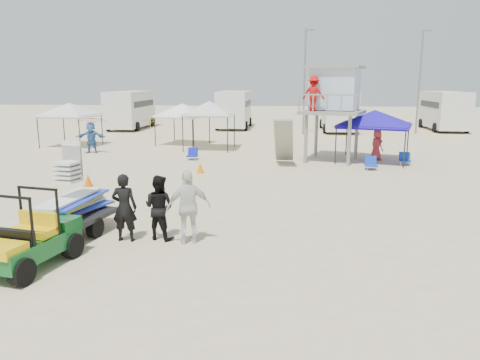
# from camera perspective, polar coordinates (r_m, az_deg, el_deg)

# --- Properties ---
(ground) EXTENTS (140.00, 140.00, 0.00)m
(ground) POSITION_cam_1_polar(r_m,az_deg,el_deg) (11.15, -4.22, -9.70)
(ground) COLOR beige
(ground) RESTS_ON ground
(utility_cart) EXTENTS (1.55, 2.46, 1.74)m
(utility_cart) POSITION_cam_1_polar(r_m,az_deg,el_deg) (11.40, -24.61, -5.98)
(utility_cart) COLOR #0C501C
(utility_cart) RESTS_ON ground
(surf_trailer) EXTENTS (1.79, 2.74, 2.24)m
(surf_trailer) POSITION_cam_1_polar(r_m,az_deg,el_deg) (13.35, -19.64, -2.60)
(surf_trailer) COLOR black
(surf_trailer) RESTS_ON ground
(man_left) EXTENTS (0.67, 0.45, 1.79)m
(man_left) POSITION_cam_1_polar(r_m,az_deg,el_deg) (12.50, -13.91, -3.29)
(man_left) COLOR black
(man_left) RESTS_ON ground
(man_mid) EXTENTS (0.99, 0.87, 1.73)m
(man_mid) POSITION_cam_1_polar(r_m,az_deg,el_deg) (12.48, -9.84, -3.29)
(man_mid) COLOR black
(man_mid) RESTS_ON ground
(man_right) EXTENTS (1.22, 0.85, 1.92)m
(man_right) POSITION_cam_1_polar(r_m,az_deg,el_deg) (12.02, -6.27, -3.30)
(man_right) COLOR silver
(man_right) RESTS_ON ground
(lifeguard_tower) EXTENTS (3.71, 3.71, 4.76)m
(lifeguard_tower) POSITION_cam_1_polar(r_m,az_deg,el_deg) (24.83, 11.10, 10.43)
(lifeguard_tower) COLOR gray
(lifeguard_tower) RESTS_ON ground
(canopy_blue) EXTENTS (4.26, 4.26, 3.07)m
(canopy_blue) POSITION_cam_1_polar(r_m,az_deg,el_deg) (25.29, 16.12, 7.89)
(canopy_blue) COLOR black
(canopy_blue) RESTS_ON ground
(canopy_white_a) EXTENTS (2.92, 2.92, 3.34)m
(canopy_white_a) POSITION_cam_1_polar(r_m,az_deg,el_deg) (28.70, -3.78, 9.29)
(canopy_white_a) COLOR black
(canopy_white_a) RESTS_ON ground
(canopy_white_b) EXTENTS (3.27, 3.27, 3.17)m
(canopy_white_b) POSITION_cam_1_polar(r_m,az_deg,el_deg) (31.98, -20.09, 8.56)
(canopy_white_b) COLOR black
(canopy_white_b) RESTS_ON ground
(canopy_white_c) EXTENTS (3.41, 3.41, 3.09)m
(canopy_white_c) POSITION_cam_1_polar(r_m,az_deg,el_deg) (31.14, -7.05, 8.97)
(canopy_white_c) COLOR black
(canopy_white_c) RESTS_ON ground
(umbrella_a) EXTENTS (2.28, 2.32, 1.90)m
(umbrella_a) POSITION_cam_1_polar(r_m,az_deg,el_deg) (31.74, -17.55, 5.68)
(umbrella_a) COLOR red
(umbrella_a) RESTS_ON ground
(umbrella_b) EXTENTS (2.42, 2.42, 1.56)m
(umbrella_b) POSITION_cam_1_polar(r_m,az_deg,el_deg) (34.56, -10.79, 6.21)
(umbrella_b) COLOR yellow
(umbrella_b) RESTS_ON ground
(cone_near) EXTENTS (0.34, 0.34, 0.50)m
(cone_near) POSITION_cam_1_polar(r_m,az_deg,el_deg) (19.55, -18.02, -0.03)
(cone_near) COLOR #E05807
(cone_near) RESTS_ON ground
(cone_far) EXTENTS (0.34, 0.34, 0.50)m
(cone_far) POSITION_cam_1_polar(r_m,az_deg,el_deg) (21.42, -4.88, 1.53)
(cone_far) COLOR orange
(cone_far) RESTS_ON ground
(beach_chair_a) EXTENTS (0.58, 0.62, 0.64)m
(beach_chair_a) POSITION_cam_1_polar(r_m,az_deg,el_deg) (25.12, -5.81, 3.19)
(beach_chair_a) COLOR #101BAE
(beach_chair_a) RESTS_ON ground
(beach_chair_b) EXTENTS (0.59, 0.63, 0.64)m
(beach_chair_b) POSITION_cam_1_polar(r_m,az_deg,el_deg) (22.99, 15.67, 2.00)
(beach_chair_b) COLOR #1039B7
(beach_chair_b) RESTS_ON ground
(beach_chair_c) EXTENTS (0.63, 0.67, 0.64)m
(beach_chair_c) POSITION_cam_1_polar(r_m,az_deg,el_deg) (24.81, 19.45, 2.46)
(beach_chair_c) COLOR #0F39A9
(beach_chair_c) RESTS_ON ground
(rv_far_left) EXTENTS (2.64, 6.80, 3.25)m
(rv_far_left) POSITION_cam_1_polar(r_m,az_deg,el_deg) (42.58, -13.23, 8.53)
(rv_far_left) COLOR silver
(rv_far_left) RESTS_ON ground
(rv_mid_left) EXTENTS (2.65, 6.50, 3.25)m
(rv_mid_left) POSITION_cam_1_polar(r_m,az_deg,el_deg) (42.04, -0.73, 8.80)
(rv_mid_left) COLOR silver
(rv_mid_left) RESTS_ON ground
(rv_mid_right) EXTENTS (2.64, 7.00, 3.25)m
(rv_mid_right) POSITION_cam_1_polar(r_m,az_deg,el_deg) (40.46, 11.92, 8.42)
(rv_mid_right) COLOR silver
(rv_mid_right) RESTS_ON ground
(rv_far_right) EXTENTS (2.64, 6.60, 3.25)m
(rv_far_right) POSITION_cam_1_polar(r_m,az_deg,el_deg) (43.76, 23.63, 7.93)
(rv_far_right) COLOR silver
(rv_far_right) RESTS_ON ground
(light_pole_left) EXTENTS (0.14, 0.14, 8.00)m
(light_pole_left) POSITION_cam_1_polar(r_m,az_deg,el_deg) (37.21, 7.85, 11.67)
(light_pole_left) COLOR slate
(light_pole_left) RESTS_ON ground
(light_pole_right) EXTENTS (0.14, 0.14, 8.00)m
(light_pole_right) POSITION_cam_1_polar(r_m,az_deg,el_deg) (40.00, 21.02, 11.01)
(light_pole_right) COLOR slate
(light_pole_right) RESTS_ON ground
(distant_beachgoers) EXTENTS (17.35, 1.73, 1.81)m
(distant_beachgoers) POSITION_cam_1_polar(r_m,az_deg,el_deg) (26.84, -8.73, 4.90)
(distant_beachgoers) COLOR #AF3232
(distant_beachgoers) RESTS_ON ground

